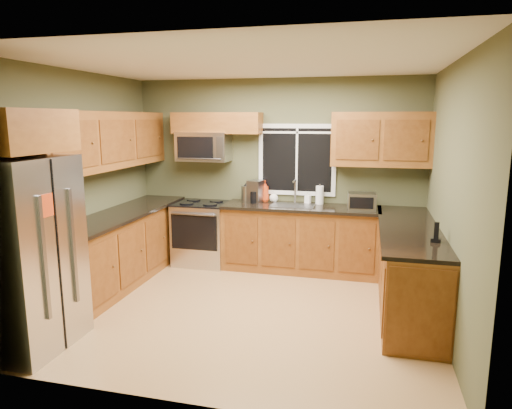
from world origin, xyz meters
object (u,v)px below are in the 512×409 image
at_px(refrigerator, 25,255).
at_px(microwave, 204,147).
at_px(soap_bottle_a, 265,191).
at_px(cordless_phone, 436,236).
at_px(paper_towel_roll, 320,195).
at_px(soap_bottle_b, 308,197).
at_px(soap_bottle_c, 274,196).
at_px(range, 202,233).
at_px(coffee_maker, 256,192).
at_px(kettle, 247,193).
at_px(toaster_oven, 362,201).

bearing_deg(refrigerator, microwave, 76.66).
height_order(soap_bottle_a, cordless_phone, soap_bottle_a).
xyz_separation_m(paper_towel_roll, soap_bottle_a, (-0.80, 0.02, 0.02)).
relative_size(soap_bottle_b, soap_bottle_c, 1.04).
bearing_deg(soap_bottle_c, cordless_phone, -41.57).
relative_size(range, soap_bottle_b, 5.57).
height_order(coffee_maker, cordless_phone, coffee_maker).
distance_m(range, paper_towel_roll, 1.82).
bearing_deg(kettle, refrigerator, -114.88).
bearing_deg(kettle, cordless_phone, -35.00).
height_order(soap_bottle_a, soap_bottle_c, soap_bottle_a).
bearing_deg(toaster_oven, soap_bottle_b, 159.39).
bearing_deg(microwave, range, -89.98).
relative_size(refrigerator, coffee_maker, 5.65).
xyz_separation_m(microwave, soap_bottle_c, (1.03, 0.09, -0.71)).
xyz_separation_m(microwave, soap_bottle_b, (1.53, 0.09, -0.71)).
bearing_deg(soap_bottle_c, soap_bottle_b, 0.00).
bearing_deg(range, microwave, 90.02).
xyz_separation_m(soap_bottle_a, soap_bottle_c, (0.13, 0.00, -0.07)).
distance_m(coffee_maker, soap_bottle_c, 0.28).
distance_m(toaster_oven, paper_towel_roll, 0.64).
bearing_deg(soap_bottle_a, paper_towel_roll, -1.66).
xyz_separation_m(refrigerator, coffee_maker, (1.47, 2.90, 0.19)).
xyz_separation_m(coffee_maker, cordless_phone, (2.25, -1.67, -0.09)).
bearing_deg(paper_towel_roll, soap_bottle_c, 178.02).
distance_m(soap_bottle_a, cordless_phone, 2.77).
height_order(toaster_oven, soap_bottle_a, soap_bottle_a).
bearing_deg(cordless_phone, soap_bottle_b, 130.26).
bearing_deg(toaster_oven, kettle, 173.78).
bearing_deg(kettle, toaster_oven, -6.22).
bearing_deg(paper_towel_roll, refrigerator, -128.75).
xyz_separation_m(range, toaster_oven, (2.29, -0.05, 0.58)).
bearing_deg(coffee_maker, kettle, -178.68).
height_order(range, coffee_maker, coffee_maker).
height_order(kettle, soap_bottle_b, kettle).
relative_size(kettle, paper_towel_roll, 1.02).
relative_size(soap_bottle_a, soap_bottle_b, 1.84).
bearing_deg(coffee_maker, cordless_phone, -36.61).
xyz_separation_m(range, soap_bottle_b, (1.53, 0.23, 0.56)).
relative_size(range, coffee_maker, 2.94).
height_order(refrigerator, toaster_oven, refrigerator).
relative_size(range, kettle, 3.22).
bearing_deg(soap_bottle_a, soap_bottle_c, 0.00).
xyz_separation_m(kettle, soap_bottle_b, (0.88, 0.11, -0.05)).
bearing_deg(microwave, soap_bottle_b, 3.53).
height_order(coffee_maker, kettle, coffee_maker).
distance_m(kettle, soap_bottle_a, 0.27).
bearing_deg(soap_bottle_c, toaster_oven, -12.78).
xyz_separation_m(soap_bottle_c, cordless_phone, (2.00, -1.77, -0.02)).
bearing_deg(cordless_phone, kettle, 145.00).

